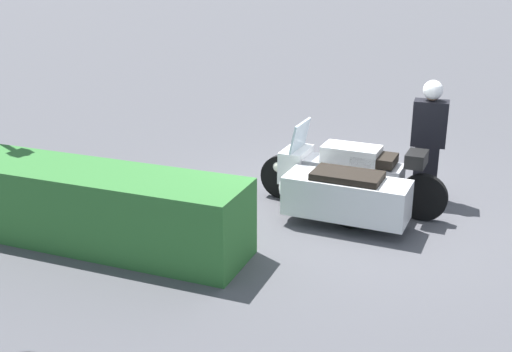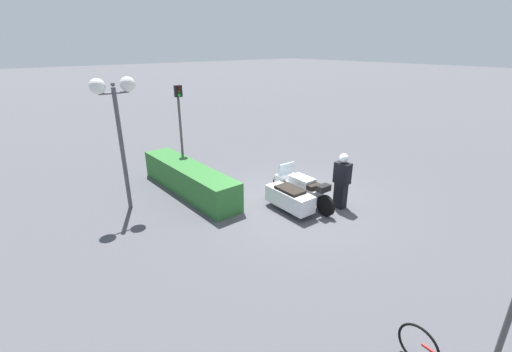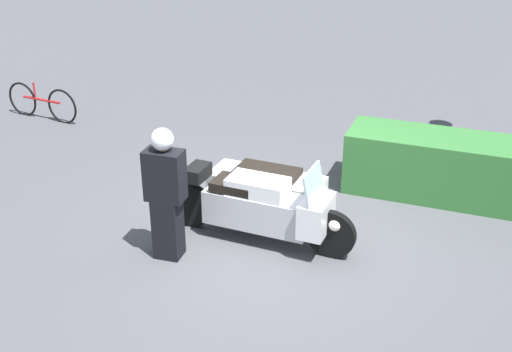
% 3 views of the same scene
% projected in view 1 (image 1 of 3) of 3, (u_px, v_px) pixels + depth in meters
% --- Properties ---
extents(ground_plane, '(160.00, 160.00, 0.00)m').
position_uv_depth(ground_plane, '(349.00, 208.00, 8.82)').
color(ground_plane, '#4C4C51').
extents(police_motorcycle, '(2.60, 1.28, 1.15)m').
position_uv_depth(police_motorcycle, '(341.00, 183.00, 8.39)').
color(police_motorcycle, black).
rests_on(police_motorcycle, ground).
extents(officer_rider, '(0.48, 0.31, 1.70)m').
position_uv_depth(officer_rider, '(429.00, 138.00, 8.84)').
color(officer_rider, black).
rests_on(officer_rider, ground).
extents(hedge_bush_curbside, '(4.75, 0.95, 0.92)m').
position_uv_depth(hedge_bush_curbside, '(61.00, 202.00, 7.78)').
color(hedge_bush_curbside, '#337033').
rests_on(hedge_bush_curbside, ground).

